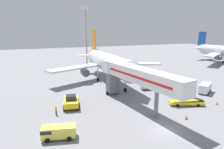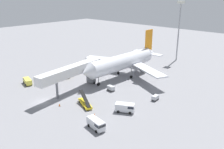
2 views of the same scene
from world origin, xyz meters
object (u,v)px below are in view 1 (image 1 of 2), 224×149
Objects in this scene: airplane_at_gate at (108,62)px; pushback_tug at (71,101)px; baggage_cart_mid_left at (146,87)px; safety_cone_alpha at (217,103)px; apron_light_mast at (86,24)px; service_van_near_left at (58,131)px; ground_crew_worker_foreground at (56,110)px; belt_loader_truck at (187,102)px; baggage_cart_outer_right at (178,79)px; service_van_far_right at (205,88)px; safety_cone_bravo at (186,117)px; jet_bridge at (134,75)px.

pushback_tug is at bearing -131.83° from airplane_at_gate.
baggage_cart_mid_left is 16.44m from safety_cone_alpha.
airplane_at_gate is 34.88m from apron_light_mast.
service_van_near_left is at bearing -110.70° from pushback_tug.
pushback_tug reaches higher than ground_crew_worker_foreground.
pushback_tug is 0.23× the size of apron_light_mast.
ground_crew_worker_foreground is (0.77, 7.95, -0.17)m from service_van_near_left.
baggage_cart_outer_right is at bearing 52.60° from belt_loader_truck.
service_van_far_right is (10.22, 4.51, 0.50)m from belt_loader_truck.
service_van_near_left is at bearing 173.10° from safety_cone_bravo.
service_van_near_left reaches higher than safety_cone_bravo.
airplane_at_gate is at bearing 154.89° from baggage_cart_outer_right.
pushback_tug is 54.22m from apron_light_mast.
service_van_far_right is 7.97m from safety_cone_alpha.
jet_bridge is 25.22m from baggage_cart_outer_right.
ground_crew_worker_foreground is 2.39× the size of safety_cone_alpha.
baggage_cart_outer_right is (19.20, -9.00, -4.83)m from airplane_at_gate.
apron_light_mast reaches higher than ground_crew_worker_foreground.
ground_crew_worker_foreground is (-35.24, 1.12, -0.37)m from service_van_far_right.
baggage_cart_outer_right is 26.30m from safety_cone_bravo.
pushback_tug is 2.50× the size of baggage_cart_outer_right.
apron_light_mast is at bearing 111.48° from baggage_cart_outer_right.
ground_crew_worker_foreground is (-3.30, -2.80, -0.27)m from pushback_tug.
airplane_at_gate reaches higher than ground_crew_worker_foreground.
safety_cone_bravo is at bearing -6.90° from service_van_near_left.
pushback_tug is at bearing 141.98° from safety_cone_bravo.
baggage_cart_mid_left is 17.23m from safety_cone_bravo.
jet_bridge is at bearing 156.68° from belt_loader_truck.
jet_bridge reaches higher than safety_cone_bravo.
airplane_at_gate is 7.09× the size of service_van_far_right.
jet_bridge is at bearing 22.90° from service_van_near_left.
belt_loader_truck is (7.32, -24.53, -4.84)m from airplane_at_gate.
pushback_tug is (-11.68, 4.11, -5.07)m from jet_bridge.
baggage_cart_outer_right is (1.66, 11.02, -0.50)m from service_van_far_right.
apron_light_mast reaches higher than airplane_at_gate.
ground_crew_worker_foreground is at bearing -111.67° from apron_light_mast.
safety_cone_alpha is 62.77m from apron_light_mast.
baggage_cart_mid_left is at bearing 80.65° from safety_cone_bravo.
service_van_far_right reaches higher than baggage_cart_mid_left.
belt_loader_truck reaches higher than safety_cone_bravo.
safety_cone_alpha is at bearing 0.15° from service_van_near_left.
service_van_far_right is 2.09× the size of baggage_cart_mid_left.
ground_crew_worker_foreground is at bearing 152.66° from safety_cone_bravo.
service_van_near_left is 27.92m from baggage_cart_mid_left.
safety_cone_alpha is (31.88, 0.08, -0.72)m from service_van_near_left.
jet_bridge reaches higher than safety_cone_alpha.
service_van_near_left is 31.89m from safety_cone_alpha.
baggage_cart_mid_left is (-12.12, 7.61, -0.41)m from service_van_far_right.
baggage_cart_mid_left is at bearing -166.09° from baggage_cart_outer_right.
airplane_at_gate is 26.96m from service_van_far_right.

